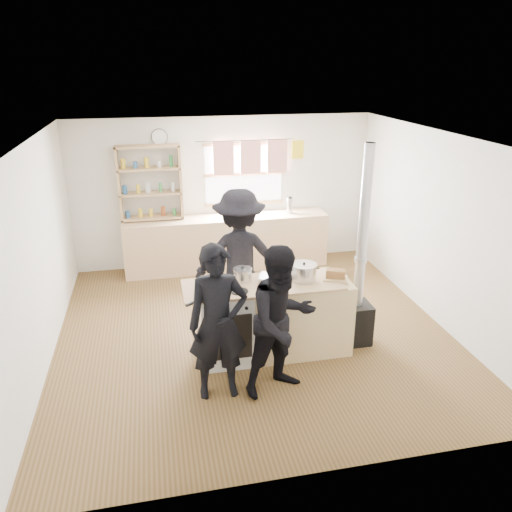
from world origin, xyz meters
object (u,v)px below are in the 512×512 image
at_px(stockpot_counter, 304,272).
at_px(person_near_left, 218,323).
at_px(stockpot_stove, 243,275).
at_px(cooking_island, 274,318).
at_px(person_far, 240,257).
at_px(roast_tray, 273,278).
at_px(thermos, 290,206).
at_px(skillet_greens, 210,294).
at_px(bread_board, 335,275).
at_px(person_near_right, 282,321).
at_px(flue_heater, 358,295).

height_order(stockpot_counter, person_near_left, person_near_left).
distance_m(stockpot_stove, stockpot_counter, 0.71).
distance_m(cooking_island, person_far, 1.05).
bearing_deg(person_near_left, roast_tray, 43.62).
bearing_deg(person_near_left, thermos, 63.44).
bearing_deg(skillet_greens, person_far, 65.07).
bearing_deg(cooking_island, thermos, 71.25).
distance_m(cooking_island, skillet_greens, 0.94).
height_order(roast_tray, bread_board, bread_board).
bearing_deg(bread_board, thermos, 85.55).
distance_m(skillet_greens, stockpot_stove, 0.54).
bearing_deg(stockpot_counter, person_far, 123.74).
bearing_deg(person_far, bread_board, 141.72).
xyz_separation_m(cooking_island, stockpot_counter, (0.35, 0.01, 0.56)).
xyz_separation_m(stockpot_counter, person_near_right, (-0.45, -0.73, -0.21)).
bearing_deg(stockpot_stove, flue_heater, -4.01).
relative_size(skillet_greens, person_far, 0.26).
bearing_deg(thermos, flue_heater, -87.51).
relative_size(thermos, stockpot_counter, 0.88).
height_order(bread_board, person_near_right, person_near_right).
height_order(cooking_island, flue_heater, flue_heater).
distance_m(flue_heater, person_far, 1.60).
height_order(stockpot_stove, person_far, person_far).
relative_size(thermos, person_near_right, 0.16).
height_order(thermos, cooking_island, thermos).
xyz_separation_m(roast_tray, person_far, (-0.24, 0.86, -0.05)).
bearing_deg(person_near_left, cooking_island, 40.85).
xyz_separation_m(flue_heater, person_near_left, (-1.82, -0.69, 0.20)).
distance_m(roast_tray, flue_heater, 1.12).
height_order(cooking_island, person_near_right, person_near_right).
distance_m(stockpot_counter, person_near_left, 1.30).
height_order(thermos, flue_heater, flue_heater).
relative_size(skillet_greens, stockpot_stove, 2.21).
bearing_deg(bread_board, stockpot_counter, 171.65).
xyz_separation_m(skillet_greens, stockpot_stove, (0.42, 0.34, 0.05)).
xyz_separation_m(thermos, person_far, (-1.19, -1.86, -0.12)).
bearing_deg(person_near_right, roast_tray, 64.67).
height_order(flue_heater, person_near_right, flue_heater).
distance_m(skillet_greens, person_near_left, 0.46).
height_order(cooking_island, person_near_left, person_near_left).
bearing_deg(stockpot_counter, skillet_greens, -169.04).
bearing_deg(person_near_left, person_far, 72.03).
bearing_deg(roast_tray, flue_heater, -1.24).
relative_size(cooking_island, person_near_left, 1.17).
distance_m(thermos, bread_board, 2.83).
relative_size(stockpot_stove, person_near_left, 0.13).
bearing_deg(skillet_greens, bread_board, 6.22).
bearing_deg(person_far, thermos, -116.52).
height_order(stockpot_counter, person_far, person_far).
distance_m(cooking_island, person_near_right, 0.81).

